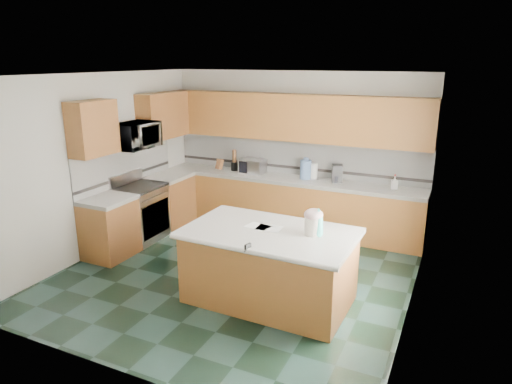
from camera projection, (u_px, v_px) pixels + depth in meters
The scene contains 52 objects.
floor at pixel (236, 274), 6.36m from camera, with size 4.60×4.60×0.00m, color black.
ceiling at pixel (233, 75), 5.61m from camera, with size 4.60×4.60×0.00m, color white.
wall_back at pixel (295, 150), 8.00m from camera, with size 4.60×0.04×2.70m, color silver.
wall_front at pixel (111, 243), 3.97m from camera, with size 4.60×0.04×2.70m, color silver.
wall_left at pixel (99, 164), 6.92m from camera, with size 0.04×4.60×2.70m, color silver.
wall_right at pixel (420, 203), 5.05m from camera, with size 0.04×4.60×2.70m, color silver.
back_base_cab at pixel (288, 205), 7.98m from camera, with size 4.60×0.60×0.86m, color #5A331A.
back_countertop at pixel (288, 179), 7.86m from camera, with size 4.60×0.64×0.06m, color silver.
back_upper_cab at pixel (293, 117), 7.68m from camera, with size 4.60×0.33×0.78m, color #5A331A.
back_backsplash at pixel (295, 157), 8.01m from camera, with size 4.60×0.02×0.63m, color silver.
back_accent_band at pixel (294, 168), 8.06m from camera, with size 4.60×0.01×0.05m, color black.
left_base_cab_rear at pixel (170, 201), 8.18m from camera, with size 0.60×0.82×0.86m, color #5A331A.
left_counter_rear at pixel (168, 177), 8.05m from camera, with size 0.64×0.82×0.06m, color silver.
left_base_cab_front at pixel (110, 229), 6.84m from camera, with size 0.60×0.72×0.86m, color #5A331A.
left_counter_front at pixel (107, 200), 6.71m from camera, with size 0.64×0.72×0.06m, color silver.
left_backsplash at pixel (126, 164), 7.42m from camera, with size 0.02×2.30×0.63m, color silver.
left_accent_band at pixel (127, 176), 7.47m from camera, with size 0.01×2.30×0.05m, color black.
left_upper_cab_rear at pixel (163, 116), 7.92m from camera, with size 0.33×1.09×0.78m, color #5A331A.
left_upper_cab_front at pixel (93, 128), 6.47m from camera, with size 0.33×0.72×0.78m, color #5A331A.
range_body at pixel (141, 214), 7.48m from camera, with size 0.60×0.76×0.88m, color #B7B7BC.
range_oven_door at pixel (156, 219), 7.38m from camera, with size 0.02×0.68×0.55m, color black.
range_cooktop at pixel (139, 187), 7.36m from camera, with size 0.62×0.78×0.04m, color black.
range_handle at pixel (156, 196), 7.26m from camera, with size 0.02×0.02×0.66m, color #B7B7BC.
range_backguard at pixel (126, 178), 7.43m from camera, with size 0.06×0.76×0.18m, color #B7B7BC.
microwave at pixel (135, 136), 7.12m from camera, with size 0.73×0.50×0.41m, color #B7B7BC.
island_base at pixel (269, 268), 5.57m from camera, with size 1.93×1.10×0.86m, color #5A331A.
island_top at pixel (270, 233), 5.44m from camera, with size 2.03×1.20×0.06m, color silver.
island_bullnose at pixel (248, 251), 4.92m from camera, with size 0.06×0.06×2.03m, color silver.
treat_jar at pixel (313, 226), 5.28m from camera, with size 0.20×0.20×0.21m, color silver.
treat_jar_lid at pixel (314, 215), 5.25m from camera, with size 0.22×0.22×0.14m, color #CBA3A4.
treat_jar_knob at pixel (314, 211), 5.23m from camera, with size 0.03×0.03×0.07m, color tan.
treat_jar_knob_end_l at pixel (311, 210), 5.25m from camera, with size 0.04×0.04×0.04m, color tan.
treat_jar_knob_end_r at pixel (317, 211), 5.22m from camera, with size 0.04×0.04×0.04m, color tan.
soap_bottle_island at pixel (318, 223), 5.23m from camera, with size 0.12×0.13×0.32m, color #3AB0A7.
paper_sheet_a at pixel (269, 228), 5.51m from camera, with size 0.30×0.23×0.00m, color white.
paper_sheet_b at pixel (258, 226), 5.57m from camera, with size 0.29×0.22×0.00m, color white.
clamp_body at pixel (248, 247), 4.93m from camera, with size 0.03×0.09×0.08m, color black.
clamp_handle at pixel (246, 251), 4.89m from camera, with size 0.01×0.01×0.06m, color black.
knife_block at pixel (219, 164), 8.42m from camera, with size 0.10×0.09×0.19m, color #472814.
utensil_crock at pixel (234, 166), 8.33m from camera, with size 0.13×0.13×0.16m, color black.
utensil_bundle at pixel (234, 156), 8.28m from camera, with size 0.07×0.07×0.23m, color #472814.
toaster_oven at pixel (252, 166), 8.14m from camera, with size 0.43×0.30×0.25m, color #B7B7BC.
toaster_oven_door at pixel (249, 168), 8.02m from camera, with size 0.39×0.01×0.21m, color black.
paper_towel at pixel (314, 171), 7.72m from camera, with size 0.12×0.12×0.28m, color white.
paper_towel_base at pixel (314, 179), 7.76m from camera, with size 0.18×0.18×0.01m, color #B7B7BC.
water_jug at pixel (306, 170), 7.74m from camera, with size 0.19×0.19×0.32m, color #5B7DB0.
water_jug_neck at pixel (306, 159), 7.69m from camera, with size 0.09×0.09×0.05m, color #5B7DB0.
coffee_maker at pixel (337, 173), 7.54m from camera, with size 0.17×0.19×0.29m, color black.
coffee_carafe at pixel (336, 179), 7.53m from camera, with size 0.12×0.12×0.12m, color black.
soap_bottle_back at pixel (395, 183), 7.15m from camera, with size 0.09×0.09×0.20m, color white.
soap_back_cap at pixel (395, 175), 7.12m from camera, with size 0.02×0.02×0.03m, color red.
window_light_proxy at pixel (417, 195), 4.84m from camera, with size 0.02×1.40×1.10m, color white.
Camera 1 is at (2.70, -5.13, 2.89)m, focal length 32.00 mm.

